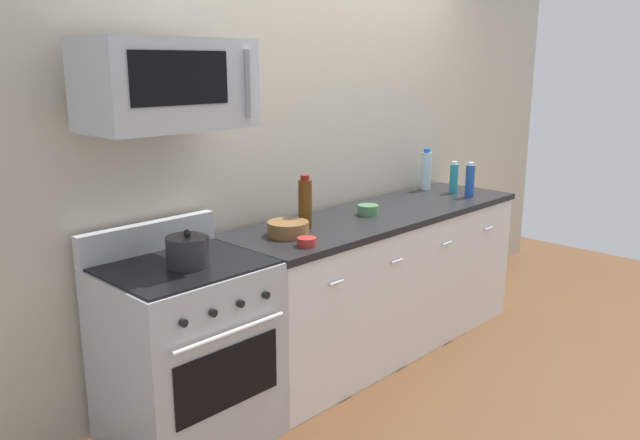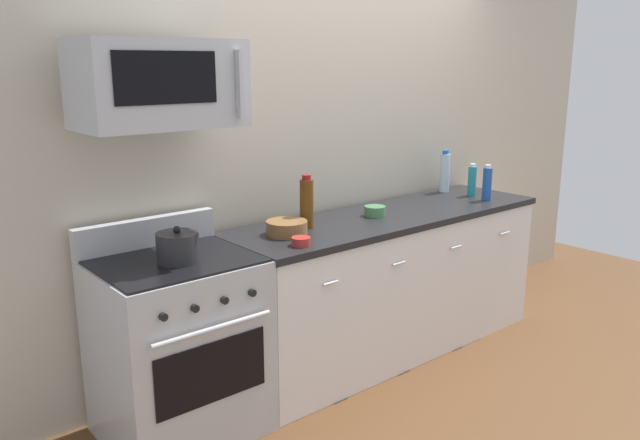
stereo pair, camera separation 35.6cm
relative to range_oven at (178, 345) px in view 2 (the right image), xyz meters
name	(u,v)px [view 2 (the right image)]	position (x,y,z in m)	size (l,w,h in m)	color
ground_plane	(387,348)	(1.50, 0.00, -0.47)	(6.42, 6.42, 0.00)	brown
back_wall	(348,139)	(1.50, 0.41, 0.88)	(5.35, 0.10, 2.70)	beige
counter_unit	(389,282)	(1.50, 0.00, -0.01)	(2.26, 0.66, 0.92)	white
range_oven	(178,345)	(0.00, 0.00, 0.00)	(0.76, 0.69, 1.07)	#B7BABF
microwave	(159,84)	(0.00, 0.04, 1.28)	(0.74, 0.44, 0.40)	#B7BABF
bottle_dish_soap	(472,181)	(2.34, 0.01, 0.56)	(0.06, 0.06, 0.23)	teal
bottle_wine_amber	(307,203)	(0.87, 0.06, 0.60)	(0.08, 0.08, 0.31)	#59330F
bottle_water_clear	(445,172)	(2.31, 0.23, 0.60)	(0.07, 0.07, 0.31)	silver
bottle_soda_blue	(487,183)	(2.30, -0.15, 0.57)	(0.06, 0.06, 0.25)	#1E4CA5
bowl_wooden_salad	(287,227)	(0.70, 0.01, 0.49)	(0.23, 0.23, 0.08)	brown
bowl_red_small	(301,241)	(0.62, -0.21, 0.47)	(0.10, 0.10, 0.04)	#B72D28
bowl_green_glaze	(375,211)	(1.38, 0.01, 0.48)	(0.13, 0.13, 0.06)	#477A4C
stockpot	(178,247)	(0.00, -0.05, 0.52)	(0.20, 0.20, 0.18)	#262628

